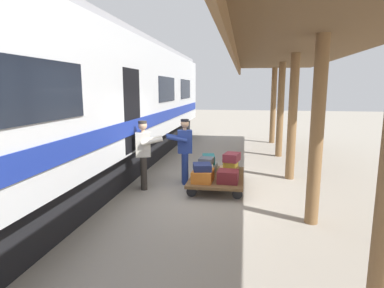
{
  "coord_description": "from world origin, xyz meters",
  "views": [
    {
      "loc": [
        -0.82,
        7.45,
        2.48
      ],
      "look_at": [
        0.41,
        -0.09,
        1.15
      ],
      "focal_mm": 29.93,
      "sensor_mm": 36.0,
      "label": 1
    }
  ],
  "objects": [
    {
      "name": "suitcase_slate_roller",
      "position": [
        0.1,
        -0.43,
        0.67
      ],
      "size": [
        0.37,
        0.41,
        0.15
      ],
      "primitive_type": "cube",
      "rotation": [
        0.0,
        0.0,
        -0.09
      ],
      "color": "#4C515B",
      "rests_on": "suitcase_cream_canvas"
    },
    {
      "name": "luggage_cart",
      "position": [
        -0.19,
        -0.39,
        0.26
      ],
      "size": [
        1.32,
        2.04,
        0.3
      ],
      "color": "brown",
      "rests_on": "ground_plane"
    },
    {
      "name": "suitcase_burgundy_valise",
      "position": [
        -0.54,
        -0.38,
        0.79
      ],
      "size": [
        0.45,
        0.55,
        0.2
      ],
      "primitive_type": "cube",
      "rotation": [
        0.0,
        0.0,
        -0.22
      ],
      "color": "maroon",
      "rests_on": "suitcase_yellow_case"
    },
    {
      "name": "train_car",
      "position": [
        3.36,
        0.0,
        2.06
      ],
      "size": [
        3.02,
        20.34,
        4.0
      ],
      "color": "silver",
      "rests_on": "ground_plane"
    },
    {
      "name": "suitcase_cream_canvas",
      "position": [
        0.11,
        -0.39,
        0.45
      ],
      "size": [
        0.43,
        0.67,
        0.29
      ],
      "primitive_type": "cube",
      "rotation": [
        0.0,
        0.0,
        0.1
      ],
      "color": "beige",
      "rests_on": "luggage_cart"
    },
    {
      "name": "suitcase_yellow_case",
      "position": [
        -0.52,
        -0.41,
        0.61
      ],
      "size": [
        0.36,
        0.49,
        0.17
      ],
      "primitive_type": "cube",
      "rotation": [
        0.0,
        0.0,
        -0.15
      ],
      "color": "gold",
      "rests_on": "suitcase_tan_vintage"
    },
    {
      "name": "porter_in_overalls",
      "position": [
        0.7,
        -0.59,
        0.93
      ],
      "size": [
        0.73,
        0.55,
        1.7
      ],
      "color": "navy",
      "rests_on": "ground_plane"
    },
    {
      "name": "suitcase_teal_softside",
      "position": [
        0.1,
        -0.93,
        0.6
      ],
      "size": [
        0.39,
        0.51,
        0.24
      ],
      "primitive_type": "cube",
      "rotation": [
        0.0,
        0.0,
        0.17
      ],
      "color": "#1E666B",
      "rests_on": "suitcase_gray_aluminum"
    },
    {
      "name": "suitcase_gray_aluminum",
      "position": [
        0.11,
        -0.95,
        0.39
      ],
      "size": [
        0.47,
        0.58,
        0.17
      ],
      "primitive_type": "cube",
      "rotation": [
        0.0,
        0.0,
        -0.05
      ],
      "color": "#9EA0A5",
      "rests_on": "luggage_cart"
    },
    {
      "name": "suitcase_olive_duffel",
      "position": [
        -0.49,
        -0.95,
        0.39
      ],
      "size": [
        0.45,
        0.62,
        0.18
      ],
      "primitive_type": "cube",
      "rotation": [
        0.0,
        0.0,
        -0.06
      ],
      "color": "brown",
      "rests_on": "luggage_cart"
    },
    {
      "name": "suitcase_tan_vintage",
      "position": [
        -0.49,
        -0.39,
        0.41
      ],
      "size": [
        0.49,
        0.49,
        0.22
      ],
      "primitive_type": "cube",
      "rotation": [
        0.0,
        0.0,
        -0.01
      ],
      "color": "tan",
      "rests_on": "luggage_cart"
    },
    {
      "name": "suitcase_orange_carryall",
      "position": [
        0.11,
        0.17,
        0.44
      ],
      "size": [
        0.49,
        0.63,
        0.27
      ],
      "primitive_type": "cube",
      "rotation": [
        0.0,
        0.0,
        -0.04
      ],
      "color": "#CC6B23",
      "rests_on": "luggage_cart"
    },
    {
      "name": "porter_by_door",
      "position": [
        1.59,
        0.01,
        0.93
      ],
      "size": [
        0.73,
        0.56,
        1.7
      ],
      "color": "#332D28",
      "rests_on": "ground_plane"
    },
    {
      "name": "suitcase_maroon_trunk",
      "position": [
        -0.49,
        0.17,
        0.45
      ],
      "size": [
        0.5,
        0.49,
        0.29
      ],
      "primitive_type": "cube",
      "rotation": [
        0.0,
        0.0,
        -0.06
      ],
      "color": "maroon",
      "rests_on": "luggage_cart"
    },
    {
      "name": "platform_canopy",
      "position": [
        -2.05,
        -0.0,
        3.26
      ],
      "size": [
        3.2,
        15.91,
        3.56
      ],
      "color": "brown",
      "rests_on": "ground_plane"
    },
    {
      "name": "suitcase_navy_fabric",
      "position": [
        0.13,
        0.17,
        0.65
      ],
      "size": [
        0.5,
        0.53,
        0.15
      ],
      "primitive_type": "cube",
      "rotation": [
        0.0,
        0.0,
        0.22
      ],
      "color": "navy",
      "rests_on": "suitcase_orange_carryall"
    },
    {
      "name": "ground_plane",
      "position": [
        0.0,
        0.0,
        0.0
      ],
      "size": [
        60.0,
        60.0,
        0.0
      ],
      "primitive_type": "plane",
      "color": "gray"
    }
  ]
}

